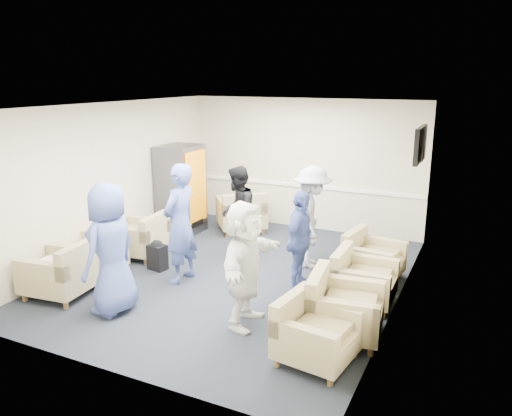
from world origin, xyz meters
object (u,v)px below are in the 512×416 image
at_px(person_front_right, 245,264).
at_px(armchair_corner, 242,214).
at_px(armchair_left_near, 64,273).
at_px(armchair_right_far, 370,259).
at_px(armchair_left_mid, 93,257).
at_px(person_mid_right, 300,240).
at_px(person_back_left, 238,212).
at_px(person_back_right, 312,217).
at_px(person_mid_left, 180,224).
at_px(person_front_left, 110,249).
at_px(vending_machine, 181,190).
at_px(armchair_right_midnear, 341,310).
at_px(armchair_right_near, 313,335).
at_px(armchair_left_far, 142,238).
at_px(armchair_right_midfar, 361,281).

bearing_deg(person_front_right, armchair_corner, 23.40).
xyz_separation_m(armchair_left_near, armchair_right_far, (3.89, 2.55, -0.03)).
height_order(armchair_left_mid, person_mid_right, person_mid_right).
relative_size(person_back_left, person_back_right, 0.95).
bearing_deg(person_mid_left, person_front_left, -6.87).
xyz_separation_m(armchair_left_mid, person_mid_right, (3.09, 1.04, 0.40)).
distance_m(person_back_left, person_mid_right, 1.70).
xyz_separation_m(armchair_corner, vending_machine, (-1.07, -0.60, 0.54)).
distance_m(armchair_right_midnear, person_back_right, 2.42).
bearing_deg(person_back_right, armchair_right_near, -178.94).
distance_m(vending_machine, person_back_left, 1.84).
bearing_deg(person_front_right, person_back_right, -6.29).
bearing_deg(armchair_left_far, armchair_right_midfar, 81.47).
bearing_deg(armchair_right_midnear, vending_machine, 49.46).
height_order(armchair_left_near, vending_machine, vending_machine).
xyz_separation_m(armchair_left_near, armchair_right_near, (3.85, -0.10, -0.04)).
distance_m(armchair_right_near, armchair_right_far, 2.64).
xyz_separation_m(armchair_right_far, armchair_corner, (-2.98, 1.37, 0.04)).
bearing_deg(armchair_corner, person_mid_left, 57.30).
relative_size(armchair_left_far, vending_machine, 0.51).
bearing_deg(armchair_left_mid, armchair_left_near, 0.43).
relative_size(person_back_left, person_mid_right, 1.07).
bearing_deg(armchair_right_near, armchair_corner, 44.06).
bearing_deg(armchair_right_midnear, armchair_left_near, 91.34).
distance_m(armchair_right_midnear, vending_machine, 4.99).
xyz_separation_m(armchair_left_mid, armchair_right_far, (3.98, 1.86, -0.03)).
xyz_separation_m(armchair_right_far, vending_machine, (-4.05, 0.77, 0.58)).
height_order(armchair_right_near, person_mid_left, person_mid_left).
xyz_separation_m(armchair_left_near, armchair_right_midfar, (3.97, 1.61, -0.03)).
bearing_deg(armchair_right_far, person_back_right, 91.03).
relative_size(vending_machine, person_back_left, 1.11).
distance_m(armchair_left_near, person_front_left, 1.14).
bearing_deg(armchair_left_near, vending_machine, 176.72).
bearing_deg(armchair_right_midfar, person_back_left, 67.47).
height_order(armchair_left_mid, person_back_left, person_back_left).
xyz_separation_m(armchair_corner, person_front_left, (0.08, -4.00, 0.53)).
xyz_separation_m(vending_machine, person_back_right, (3.01, -0.65, -0.05)).
relative_size(person_mid_left, person_back_right, 1.09).
relative_size(person_mid_left, person_front_right, 1.13).
relative_size(armchair_right_midnear, armchair_right_far, 1.05).
xyz_separation_m(armchair_right_midfar, person_mid_right, (-0.97, 0.12, 0.43)).
bearing_deg(armchair_left_near, armchair_right_far, 117.26).
xyz_separation_m(armchair_left_mid, vending_machine, (-0.07, 2.63, 0.55)).
distance_m(armchair_left_near, person_front_right, 2.84).
xyz_separation_m(armchair_left_far, armchair_corner, (0.93, 2.10, 0.03)).
height_order(person_mid_right, person_front_right, person_front_right).
bearing_deg(armchair_corner, person_front_right, 78.25).
bearing_deg(armchair_right_midfar, armchair_left_mid, 101.67).
height_order(armchair_right_midfar, person_front_left, person_front_left).
relative_size(armchair_left_mid, vending_machine, 0.55).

